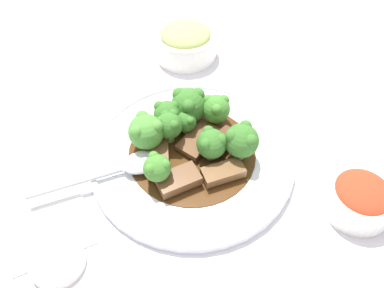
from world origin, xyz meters
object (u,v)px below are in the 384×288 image
(broccoli_floret_1, at_px, (212,143))
(broccoli_floret_3, at_px, (186,121))
(sauce_dish, at_px, (57,261))
(beef_strip_2, at_px, (223,172))
(broccoli_floret_0, at_px, (169,125))
(side_bowl_appetizer, at_px, (186,41))
(broccoli_floret_6, at_px, (242,140))
(broccoli_floret_2, at_px, (216,108))
(broccoli_floret_5, at_px, (188,105))
(beef_strip_4, at_px, (222,141))
(serving_spoon, at_px, (131,166))
(broccoli_floret_7, at_px, (157,168))
(beef_strip_1, at_px, (199,140))
(side_bowl_kimchi, at_px, (360,197))
(beef_strip_0, at_px, (158,159))
(main_plate, at_px, (192,154))
(broccoli_floret_4, at_px, (146,131))
(beef_strip_3, at_px, (178,180))
(broccoli_floret_8, at_px, (167,114))

(broccoli_floret_1, relative_size, broccoli_floret_3, 1.34)
(sauce_dish, bearing_deg, beef_strip_2, 80.79)
(broccoli_floret_0, distance_m, side_bowl_appetizer, 0.24)
(broccoli_floret_3, xyz_separation_m, broccoli_floret_6, (0.09, 0.03, 0.01))
(broccoli_floret_2, bearing_deg, broccoli_floret_5, -135.67)
(beef_strip_4, relative_size, serving_spoon, 0.30)
(beef_strip_2, bearing_deg, broccoli_floret_7, -123.65)
(beef_strip_1, relative_size, serving_spoon, 0.40)
(serving_spoon, relative_size, side_bowl_kimchi, 1.99)
(broccoli_floret_7, bearing_deg, broccoli_floret_2, 105.06)
(beef_strip_0, distance_m, sauce_dish, 0.18)
(broccoli_floret_5, bearing_deg, main_plate, -34.49)
(broccoli_floret_3, relative_size, broccoli_floret_7, 0.80)
(beef_strip_1, bearing_deg, broccoli_floret_0, -133.38)
(beef_strip_1, relative_size, broccoli_floret_3, 1.98)
(broccoli_floret_6, bearing_deg, broccoli_floret_4, -137.29)
(broccoli_floret_2, bearing_deg, beef_strip_1, -69.90)
(beef_strip_3, height_order, beef_strip_4, beef_strip_3)
(beef_strip_4, bearing_deg, beef_strip_0, -109.49)
(beef_strip_0, distance_m, beef_strip_4, 0.10)
(main_plate, xyz_separation_m, beef_strip_0, (-0.01, -0.05, 0.01))
(beef_strip_3, bearing_deg, main_plate, 122.79)
(beef_strip_1, distance_m, broccoli_floret_3, 0.03)
(beef_strip_4, xyz_separation_m, side_bowl_appetizer, (-0.22, 0.11, 0.00))
(beef_strip_3, xyz_separation_m, broccoli_floret_5, (-0.09, 0.09, 0.02))
(broccoli_floret_1, height_order, broccoli_floret_5, broccoli_floret_5)
(beef_strip_1, xyz_separation_m, beef_strip_4, (0.03, 0.02, 0.00))
(beef_strip_2, distance_m, broccoli_floret_4, 0.12)
(side_bowl_kimchi, bearing_deg, beef_strip_1, -154.68)
(beef_strip_4, distance_m, broccoli_floret_8, 0.09)
(broccoli_floret_8, bearing_deg, beef_strip_1, 21.48)
(broccoli_floret_2, bearing_deg, side_bowl_kimchi, 12.85)
(beef_strip_1, height_order, broccoli_floret_8, broccoli_floret_8)
(serving_spoon, xyz_separation_m, side_bowl_appetizer, (-0.18, 0.24, 0.01))
(broccoli_floret_5, relative_size, broccoli_floret_7, 1.16)
(side_bowl_kimchi, height_order, sauce_dish, side_bowl_kimchi)
(broccoli_floret_0, xyz_separation_m, side_bowl_appetizer, (-0.17, 0.16, -0.02))
(broccoli_floret_3, height_order, side_bowl_kimchi, broccoli_floret_3)
(main_plate, bearing_deg, broccoli_floret_8, -178.89)
(main_plate, xyz_separation_m, broccoli_floret_1, (0.03, 0.01, 0.04))
(broccoli_floret_3, relative_size, sauce_dish, 0.56)
(broccoli_floret_0, relative_size, broccoli_floret_8, 1.02)
(broccoli_floret_0, height_order, broccoli_floret_6, broccoli_floret_6)
(broccoli_floret_7, bearing_deg, beef_strip_1, 102.21)
(beef_strip_4, xyz_separation_m, broccoli_floret_5, (-0.07, -0.00, 0.02))
(side_bowl_appetizer, bearing_deg, beef_strip_4, -26.23)
(beef_strip_3, xyz_separation_m, broccoli_floret_3, (-0.07, 0.07, 0.01))
(broccoli_floret_0, relative_size, broccoli_floret_4, 0.91)
(broccoli_floret_5, bearing_deg, side_bowl_appetizer, 142.93)
(broccoli_floret_6, bearing_deg, broccoli_floret_1, -125.90)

